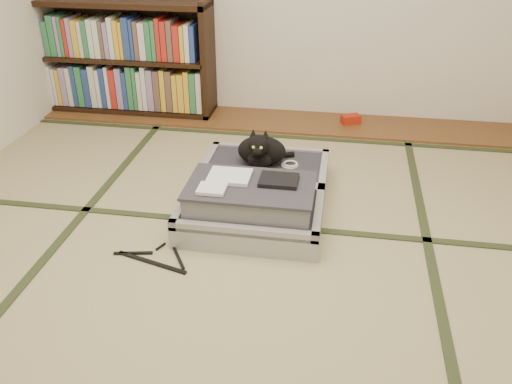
# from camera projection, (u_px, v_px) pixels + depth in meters

# --- Properties ---
(floor) EXTENTS (4.50, 4.50, 0.00)m
(floor) POSITION_uv_depth(u_px,v_px,m) (235.00, 266.00, 2.79)
(floor) COLOR tan
(floor) RESTS_ON ground
(wood_strip) EXTENTS (4.00, 0.50, 0.02)m
(wood_strip) POSITION_uv_depth(u_px,v_px,m) (282.00, 121.00, 4.51)
(wood_strip) COLOR brown
(wood_strip) RESTS_ON ground
(red_item) EXTENTS (0.17, 0.14, 0.07)m
(red_item) POSITION_uv_depth(u_px,v_px,m) (351.00, 119.00, 4.43)
(red_item) COLOR #B0230E
(red_item) RESTS_ON wood_strip
(tatami_borders) EXTENTS (4.00, 4.50, 0.01)m
(tatami_borders) POSITION_uv_depth(u_px,v_px,m) (252.00, 216.00, 3.21)
(tatami_borders) COLOR #2D381E
(tatami_borders) RESTS_ON ground
(bookcase) EXTENTS (1.53, 0.35, 0.99)m
(bookcase) POSITION_uv_depth(u_px,v_px,m) (122.00, 59.00, 4.54)
(bookcase) COLOR black
(bookcase) RESTS_ON wood_strip
(suitcase) EXTENTS (0.80, 1.06, 0.31)m
(suitcase) POSITION_uv_depth(u_px,v_px,m) (257.00, 194.00, 3.22)
(suitcase) COLOR #A4A3A8
(suitcase) RESTS_ON floor
(cat) EXTENTS (0.35, 0.36, 0.29)m
(cat) POSITION_uv_depth(u_px,v_px,m) (261.00, 151.00, 3.40)
(cat) COLOR black
(cat) RESTS_ON suitcase
(cable_coil) EXTENTS (0.11, 0.11, 0.03)m
(cable_coil) POSITION_uv_depth(u_px,v_px,m) (290.00, 164.00, 3.45)
(cable_coil) COLOR white
(cable_coil) RESTS_ON suitcase
(hanger) EXTENTS (0.43, 0.25, 0.01)m
(hanger) POSITION_uv_depth(u_px,v_px,m) (154.00, 259.00, 2.83)
(hanger) COLOR black
(hanger) RESTS_ON floor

